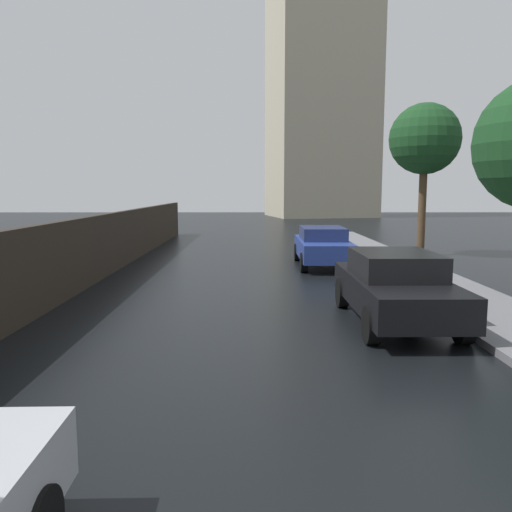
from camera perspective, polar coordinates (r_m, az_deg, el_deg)
The scene contains 4 objects.
car_black_mid_road at distance 10.33m, azimuth 15.30°, elevation -3.28°, with size 1.78×4.17×1.40m.
car_blue_far_ahead at distance 17.58m, azimuth 7.46°, elevation 1.17°, with size 1.77×4.13×1.34m.
street_tree_far at distance 21.26m, azimuth 18.38°, elevation 12.23°, with size 2.74×2.74×5.94m.
distant_tower at distance 52.49m, azimuth 7.34°, elevation 19.03°, with size 10.80×9.78×29.75m.
Camera 1 is at (0.17, -0.20, 2.60)m, focal length 35.73 mm.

